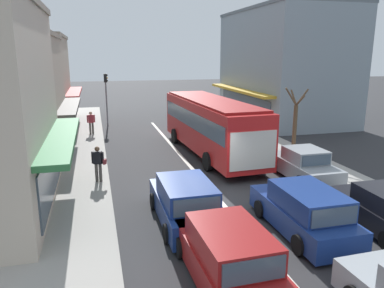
# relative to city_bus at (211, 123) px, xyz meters

# --- Properties ---
(ground_plane) EXTENTS (140.00, 140.00, 0.00)m
(ground_plane) POSITION_rel_city_bus_xyz_m (-1.76, -6.88, -1.88)
(ground_plane) COLOR #2D2D30
(lane_centre_line) EXTENTS (0.20, 28.00, 0.01)m
(lane_centre_line) POSITION_rel_city_bus_xyz_m (-1.76, -2.88, -1.88)
(lane_centre_line) COLOR silver
(lane_centre_line) RESTS_ON ground
(sidewalk_left) EXTENTS (5.20, 44.00, 0.14)m
(sidewalk_left) POSITION_rel_city_bus_xyz_m (-8.56, -0.88, -1.81)
(sidewalk_left) COLOR #A39E96
(sidewalk_left) RESTS_ON ground
(kerb_right) EXTENTS (2.80, 44.00, 0.12)m
(kerb_right) POSITION_rel_city_bus_xyz_m (4.44, -0.88, -1.82)
(kerb_right) COLOR #A39E96
(kerb_right) RESTS_ON ground
(shopfront_far_end) EXTENTS (8.04, 8.92, 7.20)m
(shopfront_far_end) POSITION_rel_city_bus_xyz_m (-11.94, 11.73, 1.72)
(shopfront_far_end) COLOR #B2A38E
(shopfront_far_end) RESTS_ON ground
(building_right_far) EXTENTS (8.26, 13.12, 9.46)m
(building_right_far) POSITION_rel_city_bus_xyz_m (9.72, 10.00, 2.84)
(building_right_far) COLOR #84939E
(building_right_far) RESTS_ON ground
(city_bus) EXTENTS (3.14, 10.97, 3.23)m
(city_bus) POSITION_rel_city_bus_xyz_m (0.00, 0.00, 0.00)
(city_bus) COLOR red
(city_bus) RESTS_ON ground
(wagon_queue_gap_filler) EXTENTS (1.96, 4.51, 1.58)m
(wagon_queue_gap_filler) POSITION_rel_city_bus_xyz_m (-3.59, -8.54, -1.14)
(wagon_queue_gap_filler) COLOR navy
(wagon_queue_gap_filler) RESTS_ON ground
(wagon_behind_bus_near) EXTENTS (1.94, 4.50, 1.58)m
(wagon_behind_bus_near) POSITION_rel_city_bus_xyz_m (0.00, -10.22, -1.14)
(wagon_behind_bus_near) COLOR navy
(wagon_behind_bus_near) RESTS_ON ground
(wagon_adjacent_lane_lead) EXTENTS (2.03, 4.55, 1.58)m
(wagon_adjacent_lane_lead) POSITION_rel_city_bus_xyz_m (-3.36, -12.17, -1.14)
(wagon_adjacent_lane_lead) COLOR maroon
(wagon_adjacent_lane_lead) RESTS_ON ground
(parked_sedan_kerb_second) EXTENTS (1.90, 4.20, 1.47)m
(parked_sedan_kerb_second) POSITION_rel_city_bus_xyz_m (2.93, -5.31, -1.22)
(parked_sedan_kerb_second) COLOR #9EA3A8
(parked_sedan_kerb_second) RESTS_ON ground
(traffic_light_downstreet) EXTENTS (0.33, 0.24, 4.20)m
(traffic_light_downstreet) POSITION_rel_city_bus_xyz_m (-5.47, 10.83, 0.97)
(traffic_light_downstreet) COLOR gray
(traffic_light_downstreet) RESTS_ON ground
(street_tree_right) EXTENTS (1.49, 1.53, 3.90)m
(street_tree_right) POSITION_rel_city_bus_xyz_m (4.76, -1.13, -0.05)
(street_tree_right) COLOR brown
(street_tree_right) RESTS_ON ground
(pedestrian_with_handbag_near) EXTENTS (0.66, 0.39, 1.63)m
(pedestrian_with_handbag_near) POSITION_rel_city_bus_xyz_m (-6.41, -3.75, -0.81)
(pedestrian_with_handbag_near) COLOR #4C4742
(pedestrian_with_handbag_near) RESTS_ON sidewalk_left
(pedestrian_browsing_midblock) EXTENTS (0.57, 0.25, 1.63)m
(pedestrian_browsing_midblock) POSITION_rel_city_bus_xyz_m (-6.74, 6.87, -0.81)
(pedestrian_browsing_midblock) COLOR #4C4742
(pedestrian_browsing_midblock) RESTS_ON sidewalk_left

